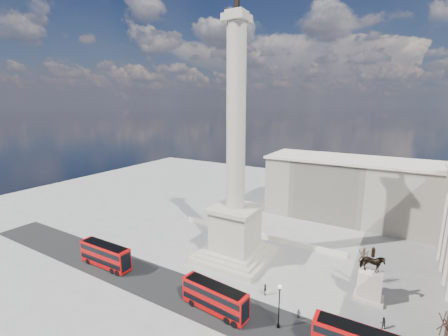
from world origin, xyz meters
TOP-DOWN VIEW (x-y plane):
  - ground at (0.00, 0.00)m, footprint 180.00×180.00m
  - asphalt_road at (5.00, -10.00)m, footprint 120.00×9.00m
  - nelsons_column at (0.00, 5.00)m, footprint 14.00×14.00m
  - balustrade_wall at (0.00, 16.00)m, footprint 40.00×0.60m
  - building_northeast at (20.00, 40.00)m, footprint 51.00×17.00m
  - red_bus_a at (-19.57, -10.95)m, footprint 11.36×2.77m
  - red_bus_b at (5.35, -11.13)m, footprint 10.99×3.43m
  - victorian_lamp at (14.76, -9.47)m, footprint 0.57×0.57m
  - equestrian_statue at (25.00, 3.80)m, footprint 4.40×3.30m
  - bare_tree_near at (33.52, -6.74)m, footprint 1.94×1.94m
  - bare_tree_mid at (23.52, 7.31)m, footprint 1.94×1.94m
  - pedestrian_walking at (16.73, -6.50)m, footprint 0.67×0.50m
  - pedestrian_standing at (27.36, -2.20)m, footprint 1.03×0.93m
  - pedestrian_crossing at (10.28, -3.58)m, footprint 0.71×1.21m

SIDE VIEW (x-z plane):
  - ground at x=0.00m, z-range 0.00..0.00m
  - asphalt_road at x=5.00m, z-range 0.00..0.01m
  - balustrade_wall at x=0.00m, z-range 0.00..1.10m
  - pedestrian_walking at x=16.73m, z-range 0.00..1.66m
  - pedestrian_standing at x=27.36m, z-range 0.00..1.73m
  - pedestrian_crossing at x=10.28m, z-range 0.00..1.93m
  - red_bus_b at x=5.35m, z-range 0.11..4.49m
  - red_bus_a at x=-19.57m, z-range 0.11..4.71m
  - equestrian_statue at x=25.00m, z-range -1.34..7.71m
  - victorian_lamp at x=14.76m, z-range 0.59..7.25m
  - bare_tree_mid at x=23.52m, z-range 2.11..9.45m
  - bare_tree_near at x=33.52m, z-range 2.44..10.93m
  - building_northeast at x=20.00m, z-range 0.02..16.62m
  - nelsons_column at x=0.00m, z-range -12.01..37.84m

